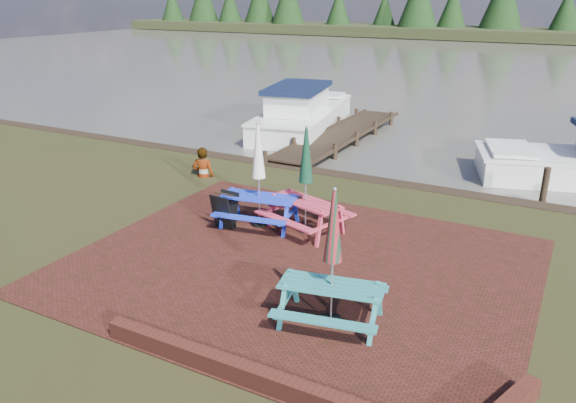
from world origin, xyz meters
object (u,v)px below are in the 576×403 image
(picnic_table_blue, at_px, (259,191))
(person, at_px, (202,148))
(jetty, at_px, (340,135))
(picnic_table_red, at_px, (306,196))
(chalkboard, at_px, (225,210))
(picnic_table_teal, at_px, (332,279))
(boat_jetty, at_px, (302,115))

(picnic_table_blue, distance_m, person, 4.22)
(jetty, bearing_deg, picnic_table_red, -71.87)
(chalkboard, distance_m, jetty, 9.41)
(picnic_table_red, relative_size, person, 1.37)
(picnic_table_blue, bearing_deg, jetty, 91.67)
(picnic_table_blue, bearing_deg, picnic_table_teal, -52.82)
(jetty, bearing_deg, picnic_table_teal, -67.50)
(picnic_table_teal, xyz_separation_m, picnic_table_blue, (-3.20, 3.03, 0.03))
(picnic_table_teal, bearing_deg, chalkboard, 135.19)
(picnic_table_blue, distance_m, chalkboard, 0.91)
(jetty, height_order, boat_jetty, boat_jetty)
(picnic_table_teal, distance_m, person, 8.60)
(picnic_table_teal, distance_m, jetty, 12.90)
(picnic_table_teal, bearing_deg, picnic_table_blue, 125.33)
(picnic_table_teal, distance_m, chalkboard, 4.63)
(boat_jetty, height_order, person, person)
(jetty, relative_size, person, 5.04)
(picnic_table_blue, relative_size, jetty, 0.27)
(picnic_table_red, distance_m, picnic_table_blue, 1.12)
(picnic_table_red, relative_size, boat_jetty, 0.31)
(picnic_table_red, height_order, boat_jetty, picnic_table_red)
(picnic_table_red, bearing_deg, boat_jetty, 134.74)
(picnic_table_teal, height_order, picnic_table_blue, picnic_table_blue)
(picnic_table_red, height_order, person, picnic_table_red)
(jetty, height_order, person, person)
(picnic_table_teal, xyz_separation_m, person, (-6.63, 5.48, 0.07))
(picnic_table_blue, relative_size, boat_jetty, 0.32)
(picnic_table_teal, xyz_separation_m, boat_jetty, (-7.09, 12.98, -0.39))
(picnic_table_red, xyz_separation_m, picnic_table_blue, (-1.09, -0.24, 0.01))
(picnic_table_teal, bearing_deg, jetty, 101.27)
(picnic_table_teal, height_order, chalkboard, picnic_table_teal)
(picnic_table_red, distance_m, person, 5.04)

